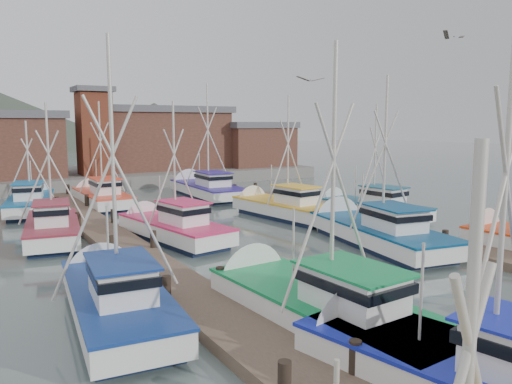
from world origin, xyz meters
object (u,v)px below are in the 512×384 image
boat_4 (314,304)px  boat_8 (169,227)px  boat_0 (459,373)px  boat_12 (100,197)px  lookout_tower (94,130)px

boat_4 → boat_8: bearing=84.8°
boat_0 → boat_12: boat_0 is taller
lookout_tower → boat_0: lookout_tower is taller
lookout_tower → boat_8: 25.86m
boat_4 → boat_8: 13.24m
boat_8 → boat_12: boat_12 is taller
boat_0 → boat_8: size_ratio=1.09×
lookout_tower → boat_4: lookout_tower is taller
boat_0 → boat_4: 5.08m
boat_12 → lookout_tower: bearing=77.6°
boat_0 → boat_8: bearing=77.4°
boat_12 → boat_4: bearing=-90.3°
boat_4 → boat_12: (-0.00, 26.63, -0.00)m
boat_0 → boat_12: 31.70m
boat_4 → lookout_tower: bearing=82.7°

